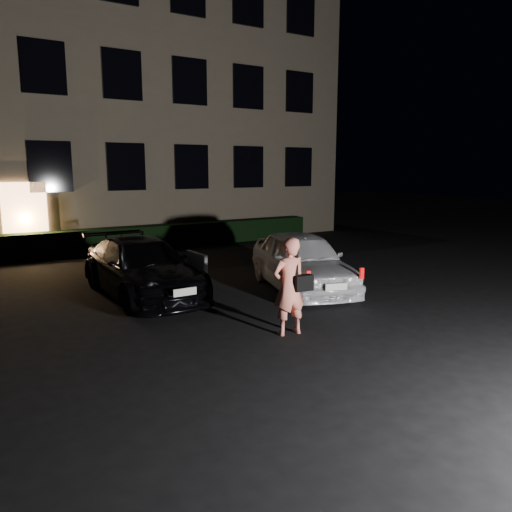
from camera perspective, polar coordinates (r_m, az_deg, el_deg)
ground at (r=9.66m, az=6.45°, el=-7.88°), size 80.00×80.00×0.00m
building at (r=23.10m, az=-18.12°, el=17.11°), size 20.00×8.11×12.00m
hedge at (r=18.76m, az=-13.85°, el=1.97°), size 15.00×0.70×0.85m
sedan at (r=11.96m, az=-12.87°, el=-1.28°), size 2.02×4.70×1.33m
hatch at (r=12.26m, az=5.26°, el=-0.55°), size 2.85×4.52×1.43m
man at (r=8.90m, az=3.85°, el=-3.46°), size 0.73×0.47×1.77m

